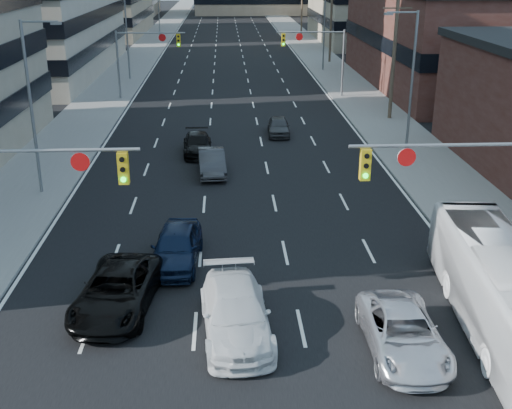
{
  "coord_description": "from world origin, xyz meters",
  "views": [
    {
      "loc": [
        -0.66,
        -12.72,
        11.66
      ],
      "look_at": [
        0.56,
        12.09,
        2.2
      ],
      "focal_mm": 45.0,
      "sensor_mm": 36.0,
      "label": 1
    }
  ],
  "objects_px": {
    "black_pickup": "(117,291)",
    "silver_suv": "(403,333)",
    "white_van": "(236,313)",
    "sedan_blue": "(176,246)",
    "transit_bus": "(501,289)"
  },
  "relations": [
    {
      "from": "silver_suv",
      "to": "black_pickup",
      "type": "bearing_deg",
      "value": 162.26
    },
    {
      "from": "transit_bus",
      "to": "sedan_blue",
      "type": "relative_size",
      "value": 2.27
    },
    {
      "from": "silver_suv",
      "to": "sedan_blue",
      "type": "distance_m",
      "value": 10.12
    },
    {
      "from": "white_van",
      "to": "silver_suv",
      "type": "xyz_separation_m",
      "value": [
        5.25,
        -1.34,
        -0.09
      ]
    },
    {
      "from": "black_pickup",
      "to": "silver_suv",
      "type": "relative_size",
      "value": 1.08
    },
    {
      "from": "silver_suv",
      "to": "transit_bus",
      "type": "bearing_deg",
      "value": 20.17
    },
    {
      "from": "black_pickup",
      "to": "white_van",
      "type": "height_order",
      "value": "white_van"
    },
    {
      "from": "white_van",
      "to": "silver_suv",
      "type": "relative_size",
      "value": 1.09
    },
    {
      "from": "white_van",
      "to": "silver_suv",
      "type": "height_order",
      "value": "white_van"
    },
    {
      "from": "black_pickup",
      "to": "sedan_blue",
      "type": "relative_size",
      "value": 1.15
    },
    {
      "from": "white_van",
      "to": "sedan_blue",
      "type": "distance_m",
      "value": 5.86
    },
    {
      "from": "sedan_blue",
      "to": "transit_bus",
      "type": "bearing_deg",
      "value": -21.93
    },
    {
      "from": "transit_bus",
      "to": "black_pickup",
      "type": "bearing_deg",
      "value": 176.82
    },
    {
      "from": "transit_bus",
      "to": "white_van",
      "type": "bearing_deg",
      "value": -175.48
    },
    {
      "from": "white_van",
      "to": "sedan_blue",
      "type": "height_order",
      "value": "sedan_blue"
    }
  ]
}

